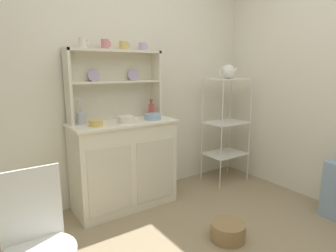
# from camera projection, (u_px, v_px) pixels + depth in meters

# --- Properties ---
(wall_back) EXTENTS (3.84, 0.05, 2.50)m
(wall_back) POSITION_uv_depth(u_px,v_px,m) (119.00, 78.00, 2.87)
(wall_back) COLOR silver
(wall_back) RESTS_ON ground
(hutch_cabinet) EXTENTS (0.99, 0.45, 0.85)m
(hutch_cabinet) POSITION_uv_depth(u_px,v_px,m) (124.00, 163.00, 2.76)
(hutch_cabinet) COLOR silver
(hutch_cabinet) RESTS_ON ground
(hutch_shelf_unit) EXTENTS (0.93, 0.18, 0.66)m
(hutch_shelf_unit) POSITION_uv_depth(u_px,v_px,m) (114.00, 79.00, 2.74)
(hutch_shelf_unit) COLOR beige
(hutch_shelf_unit) RESTS_ON hutch_cabinet
(bakers_rack) EXTENTS (0.48, 0.35, 1.23)m
(bakers_rack) POSITION_uv_depth(u_px,v_px,m) (226.00, 118.00, 3.35)
(bakers_rack) COLOR silver
(bakers_rack) RESTS_ON ground
(wire_chair) EXTENTS (0.36, 0.36, 0.85)m
(wire_chair) POSITION_uv_depth(u_px,v_px,m) (36.00, 236.00, 1.43)
(wire_chair) COLOR white
(wire_chair) RESTS_ON ground
(floor_basket) EXTENTS (0.28, 0.28, 0.14)m
(floor_basket) POSITION_uv_depth(u_px,v_px,m) (228.00, 231.00, 2.27)
(floor_basket) COLOR #93754C
(floor_basket) RESTS_ON ground
(cup_cream_0) EXTENTS (0.08, 0.07, 0.09)m
(cup_cream_0) POSITION_uv_depth(u_px,v_px,m) (83.00, 43.00, 2.48)
(cup_cream_0) COLOR silver
(cup_cream_0) RESTS_ON hutch_shelf_unit
(cup_rose_1) EXTENTS (0.09, 0.07, 0.09)m
(cup_rose_1) POSITION_uv_depth(u_px,v_px,m) (105.00, 44.00, 2.59)
(cup_rose_1) COLOR #D17A84
(cup_rose_1) RESTS_ON hutch_shelf_unit
(cup_gold_2) EXTENTS (0.09, 0.08, 0.08)m
(cup_gold_2) POSITION_uv_depth(u_px,v_px,m) (124.00, 46.00, 2.69)
(cup_gold_2) COLOR #DBB760
(cup_gold_2) RESTS_ON hutch_shelf_unit
(cup_lilac_3) EXTENTS (0.09, 0.08, 0.08)m
(cup_lilac_3) POSITION_uv_depth(u_px,v_px,m) (143.00, 47.00, 2.81)
(cup_lilac_3) COLOR #B79ECC
(cup_lilac_3) RESTS_ON hutch_shelf_unit
(bowl_mixing_large) EXTENTS (0.12, 0.12, 0.06)m
(bowl_mixing_large) POSITION_uv_depth(u_px,v_px,m) (96.00, 123.00, 2.46)
(bowl_mixing_large) COLOR #DBB760
(bowl_mixing_large) RESTS_ON hutch_cabinet
(bowl_floral_medium) EXTENTS (0.15, 0.15, 0.06)m
(bowl_floral_medium) POSITION_uv_depth(u_px,v_px,m) (126.00, 119.00, 2.62)
(bowl_floral_medium) COLOR silver
(bowl_floral_medium) RESTS_ON hutch_cabinet
(bowl_cream_small) EXTENTS (0.16, 0.16, 0.06)m
(bowl_cream_small) POSITION_uv_depth(u_px,v_px,m) (153.00, 117.00, 2.78)
(bowl_cream_small) COLOR #8EB2D1
(bowl_cream_small) RESTS_ON hutch_cabinet
(jam_bottle) EXTENTS (0.06, 0.06, 0.18)m
(jam_bottle) POSITION_uv_depth(u_px,v_px,m) (151.00, 110.00, 2.94)
(jam_bottle) COLOR #B74C47
(jam_bottle) RESTS_ON hutch_cabinet
(utensil_jar) EXTENTS (0.08, 0.08, 0.24)m
(utensil_jar) POSITION_uv_depth(u_px,v_px,m) (81.00, 118.00, 2.53)
(utensil_jar) COLOR #B2B7C6
(utensil_jar) RESTS_ON hutch_cabinet
(porcelain_teapot) EXTENTS (0.25, 0.16, 0.18)m
(porcelain_teapot) POSITION_uv_depth(u_px,v_px,m) (228.00, 71.00, 3.24)
(porcelain_teapot) COLOR white
(porcelain_teapot) RESTS_ON bakers_rack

